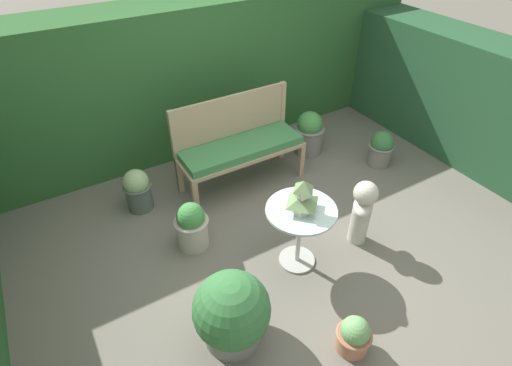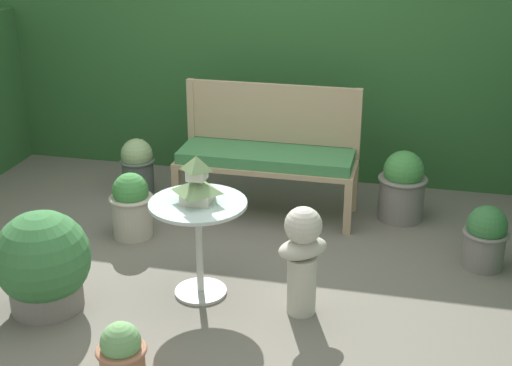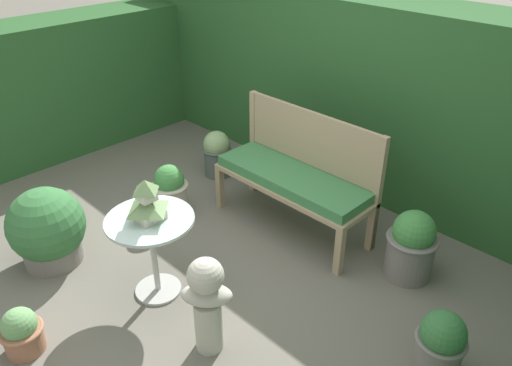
% 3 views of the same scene
% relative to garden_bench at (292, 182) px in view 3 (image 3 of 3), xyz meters
% --- Properties ---
extents(ground, '(30.00, 30.00, 0.00)m').
position_rel_garden_bench_xyz_m(ground, '(-0.09, -1.05, -0.46)').
color(ground, '#666056').
extents(foliage_hedge_back, '(6.40, 0.74, 1.79)m').
position_rel_garden_bench_xyz_m(foliage_hedge_back, '(-0.09, 1.22, 0.44)').
color(foliage_hedge_back, '#285628').
rests_on(foliage_hedge_back, ground).
extents(foliage_hedge_left, '(0.70, 3.50, 1.45)m').
position_rel_garden_bench_xyz_m(foliage_hedge_left, '(-2.94, -0.90, 0.27)').
color(foliage_hedge_left, '#285628').
rests_on(foliage_hedge_left, ground).
extents(garden_bench, '(1.43, 0.50, 0.54)m').
position_rel_garden_bench_xyz_m(garden_bench, '(0.00, 0.00, 0.00)').
color(garden_bench, tan).
rests_on(garden_bench, ground).
extents(bench_backrest, '(1.43, 0.06, 1.03)m').
position_rel_garden_bench_xyz_m(bench_backrest, '(0.00, 0.23, 0.27)').
color(bench_backrest, tan).
rests_on(bench_backrest, ground).
extents(patio_table, '(0.62, 0.62, 0.65)m').
position_rel_garden_bench_xyz_m(patio_table, '(-0.15, -1.33, 0.05)').
color(patio_table, '#B7B7B2').
rests_on(patio_table, ground).
extents(pagoda_birdhouse, '(0.25, 0.25, 0.30)m').
position_rel_garden_bench_xyz_m(pagoda_birdhouse, '(-0.15, -1.33, 0.32)').
color(pagoda_birdhouse, beige).
rests_on(pagoda_birdhouse, patio_table).
extents(garden_bust, '(0.36, 0.35, 0.71)m').
position_rel_garden_bench_xyz_m(garden_bust, '(0.53, -1.40, -0.05)').
color(garden_bust, '#B7B2A3').
rests_on(garden_bust, ground).
extents(potted_plant_table_far, '(0.39, 0.39, 0.57)m').
position_rel_garden_bench_xyz_m(potted_plant_table_far, '(1.07, 0.16, -0.18)').
color(potted_plant_table_far, slate).
rests_on(potted_plant_table_far, ground).
extents(potted_plant_bench_left, '(0.60, 0.60, 0.65)m').
position_rel_garden_bench_xyz_m(potted_plant_bench_left, '(-1.04, -1.71, -0.15)').
color(potted_plant_bench_left, slate).
rests_on(potted_plant_bench_left, ground).
extents(potted_plant_bench_right, '(0.30, 0.30, 0.49)m').
position_rel_garden_bench_xyz_m(potted_plant_bench_right, '(-1.18, 0.18, -0.21)').
color(potted_plant_bench_right, '#4C5651').
rests_on(potted_plant_bench_right, ground).
extents(potted_plant_path_edge, '(0.28, 0.28, 0.34)m').
position_rel_garden_bench_xyz_m(potted_plant_path_edge, '(-0.29, -2.26, -0.30)').
color(potted_plant_path_edge, '#9E664C').
rests_on(potted_plant_path_edge, ground).
extents(potted_plant_patio_mid, '(0.31, 0.31, 0.46)m').
position_rel_garden_bench_xyz_m(potted_plant_patio_mid, '(1.67, -0.53, -0.23)').
color(potted_plant_patio_mid, slate).
rests_on(potted_plant_patio_mid, ground).
extents(potted_plant_table_near, '(0.34, 0.34, 0.51)m').
position_rel_garden_bench_xyz_m(potted_plant_table_near, '(-0.90, -0.63, -0.21)').
color(potted_plant_table_near, '#ADA393').
rests_on(potted_plant_table_near, ground).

